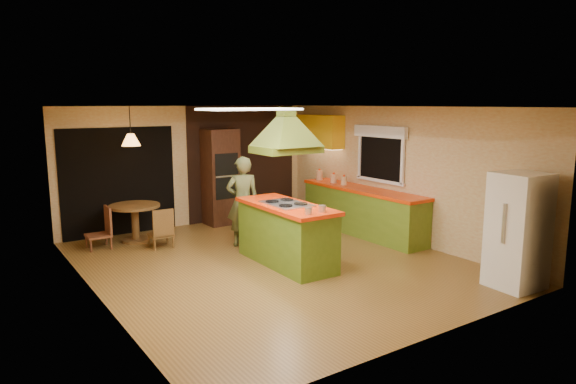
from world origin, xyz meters
TOP-DOWN VIEW (x-y plane):
  - ground at (0.00, 0.00)m, footprint 6.50×6.50m
  - room_walls at (0.00, 0.00)m, footprint 5.50×6.50m
  - ceiling_plane at (0.00, 0.00)m, footprint 6.50×6.50m
  - brick_panel at (1.25, 3.23)m, footprint 2.64×0.03m
  - nook_opening at (-1.50, 3.23)m, footprint 2.20×0.03m
  - right_counter at (2.45, 0.60)m, footprint 0.62×3.05m
  - upper_cabinets at (2.57, 2.20)m, footprint 0.34×1.40m
  - window_right at (2.70, 0.40)m, footprint 0.12×1.35m
  - fluor_panel at (-1.10, -1.20)m, footprint 1.20×0.60m
  - kitchen_island at (0.15, -0.15)m, footprint 0.82×1.98m
  - range_hood at (0.15, -0.15)m, footprint 0.97×0.70m
  - man at (0.10, 1.18)m, footprint 0.69×0.57m
  - refrigerator at (2.23, -2.83)m, footprint 0.71×0.67m
  - wall_oven at (0.54, 2.95)m, footprint 0.68×0.61m
  - dining_table at (-1.44, 2.55)m, footprint 0.93×0.93m
  - chair_left at (-2.14, 2.45)m, footprint 0.41×0.41m
  - chair_near at (-1.19, 1.90)m, footprint 0.42×0.42m
  - pendant_lamp at (-1.44, 2.55)m, footprint 0.34×0.34m
  - canister_large at (2.40, 1.92)m, footprint 0.16×0.16m
  - canister_medium at (2.40, 1.11)m, footprint 0.15×0.15m
  - canister_small at (2.40, 1.44)m, footprint 0.14×0.14m

SIDE VIEW (x-z plane):
  - ground at x=0.00m, z-range 0.00..0.00m
  - chair_near at x=-1.19m, z-range 0.00..0.72m
  - chair_left at x=-2.14m, z-range 0.00..0.74m
  - right_counter at x=2.45m, z-range 0.00..0.92m
  - dining_table at x=-1.44m, z-range 0.14..0.84m
  - kitchen_island at x=0.15m, z-range 0.00..0.99m
  - refrigerator at x=2.23m, z-range 0.00..1.62m
  - man at x=0.10m, z-range 0.00..1.63m
  - canister_medium at x=2.40m, z-range 0.92..1.09m
  - canister_small at x=2.40m, z-range 0.92..1.10m
  - wall_oven at x=0.54m, z-range 0.00..2.03m
  - canister_large at x=2.40m, z-range 0.92..1.12m
  - nook_opening at x=-1.50m, z-range 0.00..2.10m
  - room_walls at x=0.00m, z-range -2.00..4.50m
  - brick_panel at x=1.25m, z-range 0.00..2.50m
  - window_right at x=2.70m, z-range 1.24..2.30m
  - pendant_lamp at x=-1.44m, z-range 1.79..2.01m
  - upper_cabinets at x=2.57m, z-range 1.60..2.30m
  - range_hood at x=0.15m, z-range 1.86..2.65m
  - fluor_panel at x=-1.10m, z-range 2.47..2.50m
  - ceiling_plane at x=0.00m, z-range 2.50..2.50m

